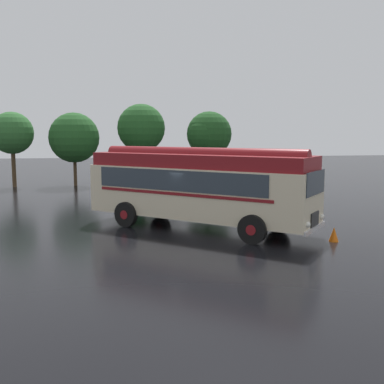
% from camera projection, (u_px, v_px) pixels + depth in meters
% --- Properties ---
extents(ground_plane, '(120.00, 120.00, 0.00)m').
position_uv_depth(ground_plane, '(196.00, 228.00, 19.51)').
color(ground_plane, black).
extents(vintage_bus, '(9.19, 8.49, 3.49)m').
position_uv_depth(vintage_bus, '(198.00, 185.00, 19.06)').
color(vintage_bus, beige).
rests_on(vintage_bus, ground).
extents(car_near_left, '(2.16, 4.30, 1.66)m').
position_uv_depth(car_near_left, '(129.00, 181.00, 30.55)').
color(car_near_left, '#144C28').
rests_on(car_near_left, ground).
extents(car_mid_left, '(2.13, 4.29, 1.66)m').
position_uv_depth(car_mid_left, '(164.00, 180.00, 31.11)').
color(car_mid_left, '#4C5156').
rests_on(car_mid_left, ground).
extents(tree_far_left, '(3.19, 3.19, 5.72)m').
position_uv_depth(tree_far_left, '(14.00, 133.00, 33.96)').
color(tree_far_left, '#4C3823').
rests_on(tree_far_left, ground).
extents(tree_left_of_centre, '(3.89, 3.89, 5.71)m').
position_uv_depth(tree_left_of_centre, '(75.00, 138.00, 34.90)').
color(tree_left_of_centre, '#4C3823').
rests_on(tree_left_of_centre, ground).
extents(tree_centre, '(3.82, 3.82, 6.44)m').
position_uv_depth(tree_centre, '(141.00, 127.00, 35.82)').
color(tree_centre, '#4C3823').
rests_on(tree_centre, ground).
extents(tree_right_of_centre, '(3.56, 3.56, 5.82)m').
position_uv_depth(tree_right_of_centre, '(208.00, 134.00, 35.37)').
color(tree_right_of_centre, '#4C3823').
rests_on(tree_right_of_centre, ground).
extents(traffic_cone, '(0.36, 0.36, 0.55)m').
position_uv_depth(traffic_cone, '(334.00, 234.00, 16.98)').
color(traffic_cone, orange).
rests_on(traffic_cone, ground).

